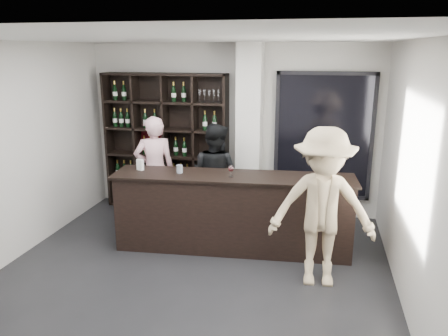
% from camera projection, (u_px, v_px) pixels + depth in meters
% --- Properties ---
extents(floor, '(5.00, 5.50, 0.01)m').
position_uv_depth(floor, '(187.00, 285.00, 5.36)').
color(floor, black).
rests_on(floor, ground).
extents(wine_shelf, '(2.20, 0.35, 2.40)m').
position_uv_depth(wine_shelf, '(166.00, 142.00, 7.70)').
color(wine_shelf, black).
rests_on(wine_shelf, floor).
extents(structural_column, '(0.40, 0.40, 2.90)m').
position_uv_depth(structural_column, '(249.00, 133.00, 7.23)').
color(structural_column, silver).
rests_on(structural_column, floor).
extents(glass_panel, '(1.60, 0.08, 2.10)m').
position_uv_depth(glass_panel, '(323.00, 136.00, 7.20)').
color(glass_panel, black).
rests_on(glass_panel, floor).
extents(tasting_counter, '(3.35, 0.69, 1.10)m').
position_uv_depth(tasting_counter, '(233.00, 213.00, 6.17)').
color(tasting_counter, black).
rests_on(tasting_counter, floor).
extents(taster_pink, '(0.76, 0.65, 1.77)m').
position_uv_depth(taster_pink, '(155.00, 170.00, 7.10)').
color(taster_pink, beige).
rests_on(taster_pink, floor).
extents(taster_black, '(0.99, 0.88, 1.69)m').
position_uv_depth(taster_black, '(215.00, 176.00, 6.94)').
color(taster_black, black).
rests_on(taster_black, floor).
extents(customer, '(1.31, 0.82, 1.94)m').
position_uv_depth(customer, '(322.00, 208.00, 5.15)').
color(customer, tan).
rests_on(customer, floor).
extents(wine_glass, '(0.10, 0.10, 0.18)m').
position_uv_depth(wine_glass, '(231.00, 170.00, 5.93)').
color(wine_glass, white).
rests_on(wine_glass, tasting_counter).
extents(spit_cup, '(0.11, 0.11, 0.11)m').
position_uv_depth(spit_cup, '(180.00, 169.00, 6.13)').
color(spit_cup, silver).
rests_on(spit_cup, tasting_counter).
extents(napkin_stack, '(0.14, 0.14, 0.02)m').
position_uv_depth(napkin_stack, '(311.00, 177.00, 5.91)').
color(napkin_stack, white).
rests_on(napkin_stack, tasting_counter).
extents(card_stand, '(0.12, 0.09, 0.16)m').
position_uv_depth(card_stand, '(140.00, 165.00, 6.27)').
color(card_stand, white).
rests_on(card_stand, tasting_counter).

